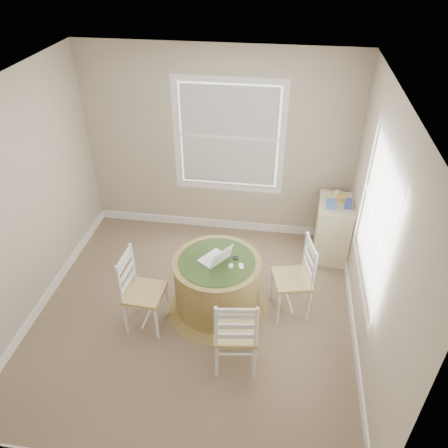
# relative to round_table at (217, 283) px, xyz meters

# --- Properties ---
(room) EXTENTS (3.64, 3.64, 2.64)m
(room) POSITION_rel_round_table_xyz_m (-0.08, -0.01, 0.92)
(room) COLOR #7B614E
(room) RESTS_ON ground
(round_table) EXTENTS (1.16, 1.16, 0.70)m
(round_table) POSITION_rel_round_table_xyz_m (0.00, 0.00, 0.00)
(round_table) COLOR #A48749
(round_table) RESTS_ON ground
(chair_left) EXTENTS (0.42, 0.44, 0.95)m
(chair_left) POSITION_rel_round_table_xyz_m (-0.73, -0.37, 0.09)
(chair_left) COLOR white
(chair_left) RESTS_ON ground
(chair_near) EXTENTS (0.47, 0.45, 0.95)m
(chair_near) POSITION_rel_round_table_xyz_m (0.31, -0.75, 0.09)
(chair_near) COLOR white
(chair_near) RESTS_ON ground
(chair_right) EXTENTS (0.49, 0.50, 0.95)m
(chair_right) POSITION_rel_round_table_xyz_m (0.83, 0.09, 0.09)
(chair_right) COLOR white
(chair_right) RESTS_ON ground
(laptop) EXTENTS (0.39, 0.40, 0.21)m
(laptop) POSITION_rel_round_table_xyz_m (-0.02, 0.02, 0.34)
(laptop) COLOR white
(laptop) RESTS_ON round_table
(mouse) EXTENTS (0.08, 0.10, 0.03)m
(mouse) POSITION_rel_round_table_xyz_m (0.16, -0.06, 0.32)
(mouse) COLOR white
(mouse) RESTS_ON round_table
(phone) EXTENTS (0.07, 0.10, 0.02)m
(phone) POSITION_rel_round_table_xyz_m (0.27, -0.05, 0.32)
(phone) COLOR #B7BABF
(phone) RESTS_ON round_table
(keys) EXTENTS (0.07, 0.07, 0.02)m
(keys) POSITION_rel_round_table_xyz_m (0.20, 0.07, 0.32)
(keys) COLOR black
(keys) RESTS_ON round_table
(corner_chest) EXTENTS (0.50, 0.64, 0.82)m
(corner_chest) POSITION_rel_round_table_xyz_m (1.35, 1.21, 0.03)
(corner_chest) COLOR beige
(corner_chest) RESTS_ON ground
(tissue_box) EXTENTS (0.13, 0.13, 0.10)m
(tissue_box) POSITION_rel_round_table_xyz_m (1.25, 1.09, 0.49)
(tissue_box) COLOR #4F75B5
(tissue_box) RESTS_ON corner_chest
(box_yellow) EXTENTS (0.16, 0.11, 0.06)m
(box_yellow) POSITION_rel_round_table_xyz_m (1.41, 1.29, 0.47)
(box_yellow) COLOR #E5A850
(box_yellow) RESTS_ON corner_chest
(box_blue) EXTENTS (0.09, 0.09, 0.12)m
(box_blue) POSITION_rel_round_table_xyz_m (1.48, 1.11, 0.50)
(box_blue) COLOR #3944AB
(box_blue) RESTS_ON corner_chest
(cup_cream) EXTENTS (0.07, 0.07, 0.09)m
(cup_cream) POSITION_rel_round_table_xyz_m (1.34, 1.37, 0.48)
(cup_cream) COLOR beige
(cup_cream) RESTS_ON corner_chest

